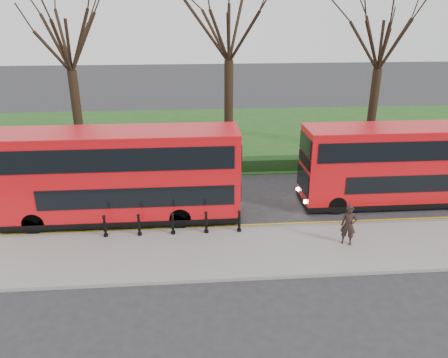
{
  "coord_description": "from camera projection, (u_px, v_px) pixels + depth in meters",
  "views": [
    {
      "loc": [
        -0.62,
        -18.86,
        9.81
      ],
      "look_at": [
        0.93,
        0.5,
        2.0
      ],
      "focal_mm": 35.0,
      "sensor_mm": 36.0,
      "label": 1
    }
  ],
  "objects": [
    {
      "name": "yellow_line_inner",
      "position": [
        206.0,
        226.0,
        20.69
      ],
      "size": [
        60.0,
        0.1,
        0.01
      ],
      "primitive_type": "cube",
      "color": "yellow",
      "rests_on": "ground"
    },
    {
      "name": "ground",
      "position": [
        206.0,
        222.0,
        21.15
      ],
      "size": [
        120.0,
        120.0,
        0.0
      ],
      "primitive_type": "plane",
      "color": "#28282B",
      "rests_on": "ground"
    },
    {
      "name": "grass_verge",
      "position": [
        198.0,
        135.0,
        35.01
      ],
      "size": [
        60.0,
        18.0,
        0.06
      ],
      "primitive_type": "cube",
      "color": "#1D4717",
      "rests_on": "ground"
    },
    {
      "name": "hedge",
      "position": [
        201.0,
        166.0,
        27.29
      ],
      "size": [
        60.0,
        0.9,
        0.8
      ],
      "primitive_type": "cube",
      "color": "black",
      "rests_on": "ground"
    },
    {
      "name": "pedestrian",
      "position": [
        349.0,
        225.0,
        18.6
      ],
      "size": [
        0.77,
        0.66,
        1.8
      ],
      "primitive_type": "imported",
      "rotation": [
        0.0,
        0.0,
        -0.41
      ],
      "color": "black",
      "rests_on": "pavement"
    },
    {
      "name": "tree_mid",
      "position": [
        229.0,
        26.0,
        27.37
      ],
      "size": [
        7.49,
        7.49,
        11.7
      ],
      "color": "black",
      "rests_on": "ground"
    },
    {
      "name": "tree_right",
      "position": [
        382.0,
        40.0,
        28.43
      ],
      "size": [
        6.74,
        6.74,
        10.53
      ],
      "color": "black",
      "rests_on": "ground"
    },
    {
      "name": "bollard_row",
      "position": [
        173.0,
        224.0,
        19.55
      ],
      "size": [
        6.15,
        0.15,
        1.0
      ],
      "color": "black",
      "rests_on": "pavement"
    },
    {
      "name": "tree_left",
      "position": [
        68.0,
        39.0,
        26.91
      ],
      "size": [
        6.85,
        6.85,
        10.71
      ],
      "color": "black",
      "rests_on": "ground"
    },
    {
      "name": "pavement",
      "position": [
        209.0,
        253.0,
        18.35
      ],
      "size": [
        60.0,
        4.0,
        0.15
      ],
      "primitive_type": "cube",
      "color": "gray",
      "rests_on": "ground"
    },
    {
      "name": "bus_lead",
      "position": [
        121.0,
        176.0,
        20.59
      ],
      "size": [
        11.18,
        2.57,
        4.45
      ],
      "color": "red",
      "rests_on": "ground"
    },
    {
      "name": "kerb",
      "position": [
        207.0,
        230.0,
        20.2
      ],
      "size": [
        60.0,
        0.25,
        0.16
      ],
      "primitive_type": "cube",
      "color": "slate",
      "rests_on": "ground"
    },
    {
      "name": "bus_rear",
      "position": [
        403.0,
        166.0,
        22.41
      ],
      "size": [
        10.42,
        2.4,
        4.15
      ],
      "color": "red",
      "rests_on": "ground"
    },
    {
      "name": "yellow_line_outer",
      "position": [
        206.0,
        228.0,
        20.5
      ],
      "size": [
        60.0,
        0.1,
        0.01
      ],
      "primitive_type": "cube",
      "color": "yellow",
      "rests_on": "ground"
    }
  ]
}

